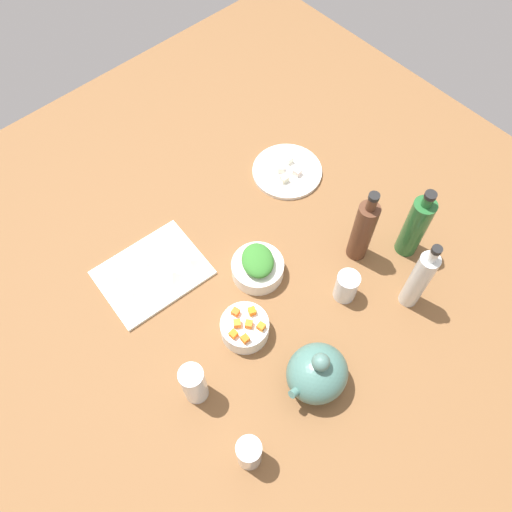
# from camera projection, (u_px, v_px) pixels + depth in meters

# --- Properties ---
(tabletop) EXTENTS (1.90, 1.90, 0.03)m
(tabletop) POSITION_uv_depth(u_px,v_px,m) (256.00, 267.00, 1.44)
(tabletop) COLOR brown
(tabletop) RESTS_ON ground
(cutting_board) EXTENTS (0.30, 0.24, 0.01)m
(cutting_board) POSITION_uv_depth(u_px,v_px,m) (152.00, 273.00, 1.41)
(cutting_board) COLOR white
(cutting_board) RESTS_ON tabletop
(plate_tofu) EXTENTS (0.22, 0.22, 0.01)m
(plate_tofu) POSITION_uv_depth(u_px,v_px,m) (287.00, 171.00, 1.59)
(plate_tofu) COLOR white
(plate_tofu) RESTS_ON tabletop
(bowl_greens) EXTENTS (0.14, 0.14, 0.05)m
(bowl_greens) POSITION_uv_depth(u_px,v_px,m) (258.00, 268.00, 1.40)
(bowl_greens) COLOR white
(bowl_greens) RESTS_ON tabletop
(bowl_carrots) EXTENTS (0.12, 0.12, 0.06)m
(bowl_carrots) POSITION_uv_depth(u_px,v_px,m) (245.00, 328.00, 1.30)
(bowl_carrots) COLOR white
(bowl_carrots) RESTS_ON tabletop
(teapot) EXTENTS (0.17, 0.14, 0.17)m
(teapot) POSITION_uv_depth(u_px,v_px,m) (317.00, 373.00, 1.21)
(teapot) COLOR #477369
(teapot) RESTS_ON tabletop
(bottle_0) EXTENTS (0.05, 0.05, 0.27)m
(bottle_0) POSITION_uv_depth(u_px,v_px,m) (419.00, 279.00, 1.28)
(bottle_0) COLOR silver
(bottle_0) RESTS_ON tabletop
(bottle_1) EXTENTS (0.06, 0.06, 0.27)m
(bottle_1) POSITION_uv_depth(u_px,v_px,m) (363.00, 230.00, 1.35)
(bottle_1) COLOR #53301F
(bottle_1) RESTS_ON tabletop
(bottle_2) EXTENTS (0.06, 0.06, 0.25)m
(bottle_2) POSITION_uv_depth(u_px,v_px,m) (415.00, 226.00, 1.36)
(bottle_2) COLOR #25602E
(bottle_2) RESTS_ON tabletop
(drinking_glass_0) EXTENTS (0.06, 0.06, 0.15)m
(drinking_glass_0) POSITION_uv_depth(u_px,v_px,m) (194.00, 384.00, 1.19)
(drinking_glass_0) COLOR white
(drinking_glass_0) RESTS_ON tabletop
(drinking_glass_1) EXTENTS (0.06, 0.06, 0.12)m
(drinking_glass_1) POSITION_uv_depth(u_px,v_px,m) (249.00, 453.00, 1.12)
(drinking_glass_1) COLOR white
(drinking_glass_1) RESTS_ON tabletop
(drinking_glass_2) EXTENTS (0.06, 0.06, 0.09)m
(drinking_glass_2) POSITION_uv_depth(u_px,v_px,m) (346.00, 286.00, 1.34)
(drinking_glass_2) COLOR white
(drinking_glass_2) RESTS_ON tabletop
(carrot_cube_0) EXTENTS (0.03, 0.03, 0.02)m
(carrot_cube_0) POSITION_uv_depth(u_px,v_px,m) (237.00, 324.00, 1.27)
(carrot_cube_0) COLOR orange
(carrot_cube_0) RESTS_ON bowl_carrots
(carrot_cube_1) EXTENTS (0.03, 0.03, 0.02)m
(carrot_cube_1) POSITION_uv_depth(u_px,v_px,m) (249.00, 324.00, 1.27)
(carrot_cube_1) COLOR orange
(carrot_cube_1) RESTS_ON bowl_carrots
(carrot_cube_2) EXTENTS (0.02, 0.02, 0.02)m
(carrot_cube_2) POSITION_uv_depth(u_px,v_px,m) (261.00, 327.00, 1.27)
(carrot_cube_2) COLOR orange
(carrot_cube_2) RESTS_ON bowl_carrots
(carrot_cube_3) EXTENTS (0.02, 0.02, 0.02)m
(carrot_cube_3) POSITION_uv_depth(u_px,v_px,m) (252.00, 311.00, 1.29)
(carrot_cube_3) COLOR orange
(carrot_cube_3) RESTS_ON bowl_carrots
(carrot_cube_4) EXTENTS (0.02, 0.02, 0.02)m
(carrot_cube_4) POSITION_uv_depth(u_px,v_px,m) (233.00, 334.00, 1.26)
(carrot_cube_4) COLOR orange
(carrot_cube_4) RESTS_ON bowl_carrots
(carrot_cube_5) EXTENTS (0.02, 0.02, 0.02)m
(carrot_cube_5) POSITION_uv_depth(u_px,v_px,m) (235.00, 312.00, 1.29)
(carrot_cube_5) COLOR orange
(carrot_cube_5) RESTS_ON bowl_carrots
(carrot_cube_6) EXTENTS (0.02, 0.02, 0.02)m
(carrot_cube_6) POSITION_uv_depth(u_px,v_px,m) (245.00, 339.00, 1.25)
(carrot_cube_6) COLOR orange
(carrot_cube_6) RESTS_ON bowl_carrots
(chopped_greens_mound) EXTENTS (0.13, 0.14, 0.04)m
(chopped_greens_mound) POSITION_uv_depth(u_px,v_px,m) (258.00, 260.00, 1.36)
(chopped_greens_mound) COLOR #33762B
(chopped_greens_mound) RESTS_ON bowl_greens
(tofu_cube_0) EXTENTS (0.03, 0.03, 0.02)m
(tofu_cube_0) POSITION_uv_depth(u_px,v_px,m) (297.00, 172.00, 1.57)
(tofu_cube_0) COLOR white
(tofu_cube_0) RESTS_ON plate_tofu
(tofu_cube_1) EXTENTS (0.02, 0.02, 0.02)m
(tofu_cube_1) POSITION_uv_depth(u_px,v_px,m) (289.00, 160.00, 1.59)
(tofu_cube_1) COLOR white
(tofu_cube_1) RESTS_ON plate_tofu
(tofu_cube_2) EXTENTS (0.03, 0.03, 0.02)m
(tofu_cube_2) POSITION_uv_depth(u_px,v_px,m) (281.00, 169.00, 1.57)
(tofu_cube_2) COLOR white
(tofu_cube_2) RESTS_ON plate_tofu
(tofu_cube_3) EXTENTS (0.03, 0.03, 0.02)m
(tofu_cube_3) POSITION_uv_depth(u_px,v_px,m) (284.00, 179.00, 1.55)
(tofu_cube_3) COLOR #E8E9CA
(tofu_cube_3) RESTS_ON plate_tofu
(dumpling_0) EXTENTS (0.07, 0.06, 0.02)m
(dumpling_0) POSITION_uv_depth(u_px,v_px,m) (165.00, 257.00, 1.42)
(dumpling_0) COLOR beige
(dumpling_0) RESTS_ON cutting_board
(dumpling_1) EXTENTS (0.06, 0.06, 0.02)m
(dumpling_1) POSITION_uv_depth(u_px,v_px,m) (133.00, 294.00, 1.36)
(dumpling_1) COLOR beige
(dumpling_1) RESTS_ON cutting_board
(dumpling_2) EXTENTS (0.07, 0.07, 0.03)m
(dumpling_2) POSITION_uv_depth(u_px,v_px,m) (147.00, 265.00, 1.40)
(dumpling_2) COLOR beige
(dumpling_2) RESTS_ON cutting_board
(dumpling_3) EXTENTS (0.07, 0.07, 0.02)m
(dumpling_3) POSITION_uv_depth(u_px,v_px,m) (173.00, 274.00, 1.39)
(dumpling_3) COLOR beige
(dumpling_3) RESTS_ON cutting_board
(dumpling_4) EXTENTS (0.06, 0.06, 0.02)m
(dumpling_4) POSITION_uv_depth(u_px,v_px,m) (190.00, 262.00, 1.41)
(dumpling_4) COLOR beige
(dumpling_4) RESTS_ON cutting_board
(dumpling_5) EXTENTS (0.08, 0.08, 0.02)m
(dumpling_5) POSITION_uv_depth(u_px,v_px,m) (116.00, 279.00, 1.38)
(dumpling_5) COLOR beige
(dumpling_5) RESTS_ON cutting_board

